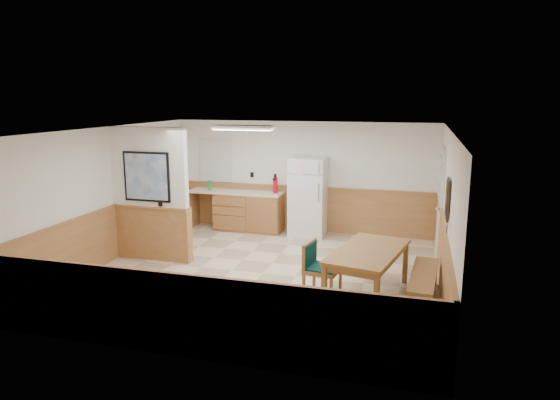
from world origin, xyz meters
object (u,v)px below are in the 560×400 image
(refrigerator, at_px, (308,197))
(dining_chair, at_px, (317,265))
(soap_bottle, at_px, (210,185))
(fire_extinguisher, at_px, (275,185))
(dining_bench, at_px, (423,280))
(dining_table, at_px, (368,255))

(refrigerator, height_order, dining_chair, refrigerator)
(refrigerator, distance_m, soap_bottle, 2.36)
(refrigerator, height_order, fire_extinguisher, refrigerator)
(dining_bench, bearing_deg, soap_bottle, 150.62)
(dining_table, xyz_separation_m, dining_bench, (0.83, 0.01, -0.31))
(dining_table, distance_m, dining_chair, 0.80)
(fire_extinguisher, xyz_separation_m, soap_bottle, (-1.58, -0.04, -0.08))
(dining_table, height_order, dining_chair, dining_chair)
(dining_table, bearing_deg, dining_chair, -156.57)
(soap_bottle, bearing_deg, dining_bench, -33.54)
(dining_bench, height_order, soap_bottle, soap_bottle)
(soap_bottle, bearing_deg, refrigerator, -1.08)
(refrigerator, relative_size, dining_table, 0.91)
(refrigerator, distance_m, fire_extinguisher, 0.81)
(dining_chair, height_order, fire_extinguisher, fire_extinguisher)
(dining_chair, bearing_deg, fire_extinguisher, 125.23)
(dining_bench, distance_m, soap_bottle, 5.83)
(dining_table, height_order, fire_extinguisher, fire_extinguisher)
(dining_bench, bearing_deg, fire_extinguisher, 139.24)
(dining_bench, bearing_deg, dining_chair, -169.82)
(dining_table, bearing_deg, refrigerator, 129.19)
(refrigerator, xyz_separation_m, dining_bench, (2.47, -3.16, -0.53))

